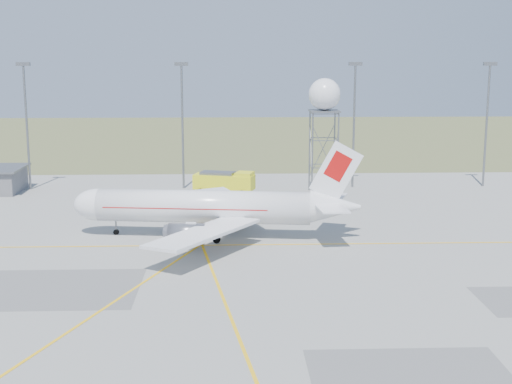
{
  "coord_description": "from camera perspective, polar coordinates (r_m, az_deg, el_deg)",
  "views": [
    {
      "loc": [
        -2.36,
        -49.8,
        21.71
      ],
      "look_at": [
        0.98,
        40.0,
        4.31
      ],
      "focal_mm": 50.0,
      "sensor_mm": 36.0,
      "label": 1
    }
  ],
  "objects": [
    {
      "name": "ground",
      "position": [
        54.38,
        0.55,
        -12.57
      ],
      "size": [
        400.0,
        400.0,
        0.0
      ],
      "primitive_type": "plane",
      "color": "#9B9B96",
      "rests_on": "ground"
    },
    {
      "name": "grass_strip",
      "position": [
        191.05,
        -1.41,
        4.44
      ],
      "size": [
        400.0,
        120.0,
        0.03
      ],
      "primitive_type": "cube",
      "color": "#576135",
      "rests_on": "ground"
    },
    {
      "name": "mast_a",
      "position": [
        120.7,
        -17.91,
        5.85
      ],
      "size": [
        2.2,
        0.5,
        20.5
      ],
      "color": "slate",
      "rests_on": "ground"
    },
    {
      "name": "mast_b",
      "position": [
        116.45,
        -5.92,
        6.15
      ],
      "size": [
        2.2,
        0.5,
        20.5
      ],
      "color": "slate",
      "rests_on": "ground"
    },
    {
      "name": "mast_c",
      "position": [
        117.97,
        7.86,
        6.17
      ],
      "size": [
        2.2,
        0.5,
        20.5
      ],
      "color": "slate",
      "rests_on": "ground"
    },
    {
      "name": "mast_d",
      "position": [
        123.68,
        18.01,
        5.96
      ],
      "size": [
        2.2,
        0.5,
        20.5
      ],
      "color": "slate",
      "rests_on": "ground"
    },
    {
      "name": "airliner_main",
      "position": [
        85.66,
        -3.83,
        -1.24
      ],
      "size": [
        34.9,
        33.7,
        11.88
      ],
      "rotation": [
        0.0,
        0.0,
        3.02
      ],
      "color": "white",
      "rests_on": "ground"
    },
    {
      "name": "radar_tower",
      "position": [
        112.83,
        5.46,
        5.03
      ],
      "size": [
        5.0,
        5.0,
        18.09
      ],
      "color": "slate",
      "rests_on": "ground"
    },
    {
      "name": "fire_truck",
      "position": [
        111.52,
        -2.44,
        0.67
      ],
      "size": [
        9.89,
        5.8,
        3.75
      ],
      "rotation": [
        0.0,
        0.0,
        -0.29
      ],
      "color": "yellow",
      "rests_on": "ground"
    }
  ]
}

